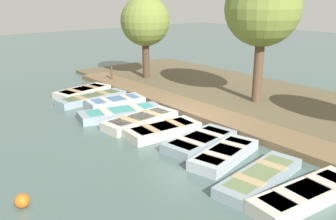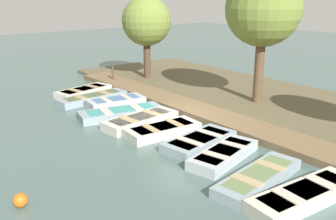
{
  "view_description": "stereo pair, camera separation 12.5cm",
  "coord_description": "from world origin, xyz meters",
  "px_view_note": "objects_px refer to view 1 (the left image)",
  "views": [
    {
      "loc": [
        9.71,
        11.1,
        5.07
      ],
      "look_at": [
        0.8,
        0.07,
        0.65
      ],
      "focal_mm": 40.0,
      "sensor_mm": 36.0,
      "label": 1
    },
    {
      "loc": [
        9.61,
        11.18,
        5.07
      ],
      "look_at": [
        0.8,
        0.07,
        0.65
      ],
      "focal_mm": 40.0,
      "sensor_mm": 36.0,
      "label": 2
    }
  ],
  "objects_px": {
    "rowboat_3": "(121,113)",
    "buoy": "(22,201)",
    "rowboat_1": "(92,98)",
    "rowboat_6": "(200,141)",
    "rowboat_5": "(163,130)",
    "park_tree_left": "(263,9)",
    "rowboat_4": "(141,120)",
    "park_tree_far_left": "(145,22)",
    "rowboat_8": "(260,177)",
    "mooring_post_near": "(112,75)",
    "rowboat_0": "(83,91)",
    "rowboat_2": "(116,102)",
    "rowboat_7": "(225,154)",
    "rowboat_9": "(306,194)"
  },
  "relations": [
    {
      "from": "buoy",
      "to": "rowboat_8",
      "type": "bearing_deg",
      "value": 152.82
    },
    {
      "from": "rowboat_2",
      "to": "rowboat_4",
      "type": "distance_m",
      "value": 2.9
    },
    {
      "from": "rowboat_2",
      "to": "rowboat_4",
      "type": "height_order",
      "value": "rowboat_2"
    },
    {
      "from": "rowboat_1",
      "to": "rowboat_9",
      "type": "distance_m",
      "value": 11.78
    },
    {
      "from": "rowboat_4",
      "to": "rowboat_6",
      "type": "bearing_deg",
      "value": 90.86
    },
    {
      "from": "rowboat_4",
      "to": "rowboat_6",
      "type": "relative_size",
      "value": 1.12
    },
    {
      "from": "rowboat_4",
      "to": "rowboat_9",
      "type": "relative_size",
      "value": 0.95
    },
    {
      "from": "rowboat_8",
      "to": "park_tree_left",
      "type": "xyz_separation_m",
      "value": [
        -6.13,
        -5.0,
        4.25
      ]
    },
    {
      "from": "rowboat_4",
      "to": "rowboat_7",
      "type": "distance_m",
      "value": 4.43
    },
    {
      "from": "park_tree_far_left",
      "to": "buoy",
      "type": "bearing_deg",
      "value": 42.06
    },
    {
      "from": "rowboat_5",
      "to": "rowboat_7",
      "type": "height_order",
      "value": "rowboat_5"
    },
    {
      "from": "rowboat_0",
      "to": "rowboat_8",
      "type": "bearing_deg",
      "value": 74.23
    },
    {
      "from": "rowboat_0",
      "to": "buoy",
      "type": "relative_size",
      "value": 8.72
    },
    {
      "from": "rowboat_9",
      "to": "park_tree_left",
      "type": "distance_m",
      "value": 9.73
    },
    {
      "from": "rowboat_1",
      "to": "rowboat_6",
      "type": "xyz_separation_m",
      "value": [
        -0.27,
        7.4,
        -0.0
      ]
    },
    {
      "from": "park_tree_far_left",
      "to": "rowboat_6",
      "type": "bearing_deg",
      "value": 64.38
    },
    {
      "from": "mooring_post_near",
      "to": "rowboat_3",
      "type": "bearing_deg",
      "value": 62.68
    },
    {
      "from": "rowboat_5",
      "to": "park_tree_far_left",
      "type": "bearing_deg",
      "value": -117.46
    },
    {
      "from": "rowboat_8",
      "to": "buoy",
      "type": "bearing_deg",
      "value": -35.34
    },
    {
      "from": "rowboat_8",
      "to": "park_tree_far_left",
      "type": "height_order",
      "value": "park_tree_far_left"
    },
    {
      "from": "rowboat_7",
      "to": "rowboat_9",
      "type": "height_order",
      "value": "rowboat_9"
    },
    {
      "from": "rowboat_0",
      "to": "rowboat_4",
      "type": "xyz_separation_m",
      "value": [
        0.38,
        5.87,
        0.03
      ]
    },
    {
      "from": "buoy",
      "to": "park_tree_far_left",
      "type": "bearing_deg",
      "value": -137.94
    },
    {
      "from": "rowboat_2",
      "to": "rowboat_7",
      "type": "xyz_separation_m",
      "value": [
        0.38,
        7.27,
        -0.02
      ]
    },
    {
      "from": "rowboat_3",
      "to": "buoy",
      "type": "xyz_separation_m",
      "value": [
        5.73,
        4.56,
        0.01
      ]
    },
    {
      "from": "rowboat_3",
      "to": "rowboat_8",
      "type": "distance_m",
      "value": 7.45
    },
    {
      "from": "rowboat_4",
      "to": "rowboat_8",
      "type": "height_order",
      "value": "rowboat_4"
    },
    {
      "from": "rowboat_0",
      "to": "rowboat_6",
      "type": "height_order",
      "value": "rowboat_6"
    },
    {
      "from": "rowboat_5",
      "to": "rowboat_4",
      "type": "bearing_deg",
      "value": -85.3
    },
    {
      "from": "rowboat_4",
      "to": "buoy",
      "type": "xyz_separation_m",
      "value": [
        5.81,
        3.21,
        -0.0
      ]
    },
    {
      "from": "rowboat_4",
      "to": "rowboat_6",
      "type": "xyz_separation_m",
      "value": [
        -0.36,
        3.09,
        -0.02
      ]
    },
    {
      "from": "park_tree_left",
      "to": "rowboat_4",
      "type": "bearing_deg",
      "value": -10.44
    },
    {
      "from": "rowboat_0",
      "to": "mooring_post_near",
      "type": "xyz_separation_m",
      "value": [
        -2.44,
        -1.09,
        0.36
      ]
    },
    {
      "from": "rowboat_0",
      "to": "rowboat_4",
      "type": "distance_m",
      "value": 5.88
    },
    {
      "from": "rowboat_3",
      "to": "rowboat_7",
      "type": "relative_size",
      "value": 1.25
    },
    {
      "from": "rowboat_5",
      "to": "rowboat_1",
      "type": "bearing_deg",
      "value": -86.37
    },
    {
      "from": "rowboat_3",
      "to": "rowboat_8",
      "type": "height_order",
      "value": "rowboat_3"
    },
    {
      "from": "rowboat_8",
      "to": "park_tree_far_left",
      "type": "xyz_separation_m",
      "value": [
        -5.16,
        -12.6,
        3.33
      ]
    },
    {
      "from": "rowboat_3",
      "to": "rowboat_8",
      "type": "xyz_separation_m",
      "value": [
        0.11,
        7.45,
        -0.01
      ]
    },
    {
      "from": "rowboat_9",
      "to": "mooring_post_near",
      "type": "relative_size",
      "value": 3.37
    },
    {
      "from": "rowboat_7",
      "to": "rowboat_3",
      "type": "bearing_deg",
      "value": -101.25
    },
    {
      "from": "rowboat_1",
      "to": "buoy",
      "type": "relative_size",
      "value": 9.77
    },
    {
      "from": "rowboat_8",
      "to": "rowboat_9",
      "type": "height_order",
      "value": "rowboat_9"
    },
    {
      "from": "rowboat_5",
      "to": "buoy",
      "type": "xyz_separation_m",
      "value": [
        5.82,
        1.76,
        -0.0
      ]
    },
    {
      "from": "rowboat_0",
      "to": "rowboat_5",
      "type": "relative_size",
      "value": 1.09
    },
    {
      "from": "rowboat_6",
      "to": "park_tree_left",
      "type": "bearing_deg",
      "value": -168.89
    },
    {
      "from": "rowboat_7",
      "to": "rowboat_8",
      "type": "relative_size",
      "value": 0.89
    },
    {
      "from": "park_tree_far_left",
      "to": "rowboat_4",
      "type": "bearing_deg",
      "value": 52.68
    },
    {
      "from": "rowboat_0",
      "to": "buoy",
      "type": "bearing_deg",
      "value": 42.68
    },
    {
      "from": "rowboat_1",
      "to": "rowboat_4",
      "type": "height_order",
      "value": "rowboat_4"
    }
  ]
}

